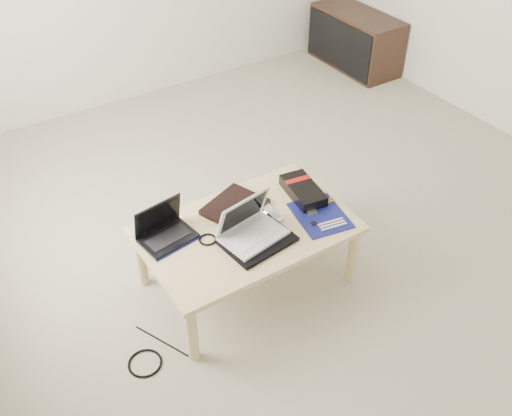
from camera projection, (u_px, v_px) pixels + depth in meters
ground at (288, 209)px, 3.75m from camera, size 4.00×4.00×0.00m
coffee_table at (247, 235)px, 3.03m from camera, size 1.10×0.70×0.40m
media_cabinet at (355, 40)px, 5.28m from camera, size 0.41×0.90×0.50m
book at (235, 207)px, 3.11m from camera, size 0.38×0.35×0.03m
netbook at (165, 231)px, 2.91m from camera, size 0.30×0.24×0.20m
tablet at (251, 225)px, 3.00m from camera, size 0.33×0.28×0.01m
remote at (268, 209)px, 3.10m from camera, size 0.06×0.24×0.02m
neoprene_sleeve at (258, 241)px, 2.90m from camera, size 0.37×0.29×0.02m
white_laptop at (250, 227)px, 2.90m from camera, size 0.35×0.28×0.22m
motherboard at (320, 215)px, 3.07m from camera, size 0.31×0.36×0.01m
gpu_box at (303, 191)px, 3.19m from camera, size 0.20×0.32×0.07m
cable_coil at (208, 240)px, 2.92m from camera, size 0.10×0.10×0.01m
floor_cable_coil at (145, 363)px, 2.81m from camera, size 0.17×0.17×0.01m
floor_cable_trail at (162, 341)px, 2.91m from camera, size 0.15×0.32×0.01m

